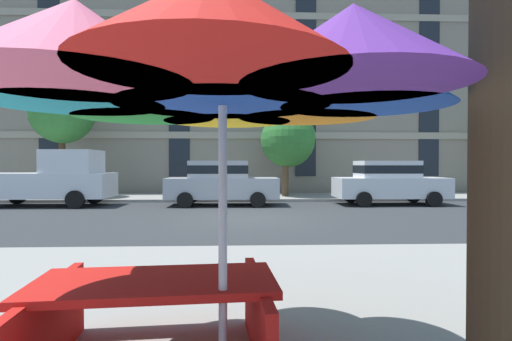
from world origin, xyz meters
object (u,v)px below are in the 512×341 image
(pickup_white, at_px, (51,180))
(street_tree_middle, at_px, (289,139))
(sedan_white, at_px, (389,181))
(picnic_table, at_px, (156,316))
(patio_umbrella, at_px, (223,74))
(street_tree_left, at_px, (62,112))
(sedan_silver, at_px, (221,182))

(pickup_white, xyz_separation_m, street_tree_middle, (9.79, 3.17, 1.83))
(sedan_white, relative_size, street_tree_middle, 1.06)
(street_tree_middle, bearing_deg, pickup_white, -162.05)
(sedan_white, height_order, picnic_table, sedan_white)
(sedan_white, bearing_deg, patio_umbrella, -115.78)
(street_tree_middle, bearing_deg, street_tree_left, -178.69)
(pickup_white, xyz_separation_m, sedan_silver, (6.67, -0.00, -0.08))
(sedan_white, xyz_separation_m, picnic_table, (-6.65, -12.44, -0.46))
(sedan_white, distance_m, street_tree_middle, 5.21)
(street_tree_middle, bearing_deg, sedan_silver, -134.51)
(patio_umbrella, bearing_deg, pickup_white, 119.96)
(sedan_white, distance_m, patio_umbrella, 14.16)
(street_tree_left, bearing_deg, sedan_silver, -21.19)
(pickup_white, distance_m, sedan_silver, 6.67)
(pickup_white, distance_m, picnic_table, 14.19)
(picnic_table, bearing_deg, patio_umbrella, -26.63)
(pickup_white, relative_size, patio_umbrella, 1.61)
(sedan_silver, xyz_separation_m, street_tree_left, (-7.55, 2.93, 3.14))
(pickup_white, xyz_separation_m, picnic_table, (6.80, -12.44, -0.54))
(sedan_white, bearing_deg, picnic_table, -118.14)
(sedan_white, bearing_deg, street_tree_left, 168.46)
(patio_umbrella, distance_m, picnic_table, 1.86)
(pickup_white, distance_m, patio_umbrella, 14.71)
(pickup_white, xyz_separation_m, sedan_white, (13.45, -0.00, -0.08))
(street_tree_middle, relative_size, picnic_table, 2.18)
(pickup_white, relative_size, picnic_table, 2.67)
(street_tree_left, relative_size, patio_umbrella, 1.77)
(sedan_silver, height_order, street_tree_middle, street_tree_middle)
(sedan_silver, distance_m, patio_umbrella, 12.78)
(pickup_white, relative_size, sedan_white, 1.16)
(sedan_white, bearing_deg, pickup_white, 180.00)
(sedan_white, relative_size, street_tree_left, 0.79)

